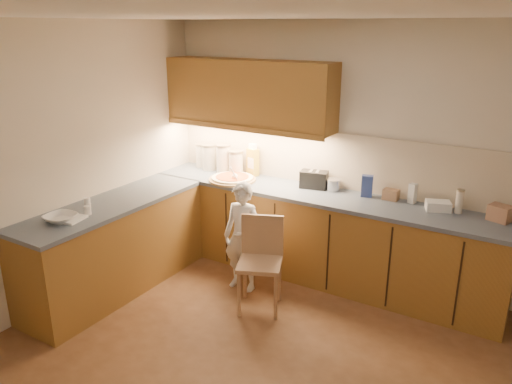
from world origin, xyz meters
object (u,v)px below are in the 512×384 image
at_px(pizza_on_board, 232,179).
at_px(toaster, 314,179).
at_px(oil_jug, 253,161).
at_px(child, 243,237).
at_px(wooden_chair, 261,256).

relative_size(pizza_on_board, toaster, 1.69).
relative_size(oil_jug, toaster, 1.19).
bearing_deg(child, oil_jug, 112.74).
bearing_deg(toaster, child, -129.40).
distance_m(wooden_chair, oil_jug, 1.37).
distance_m(child, wooden_chair, 0.37).
height_order(child, toaster, child).
xyz_separation_m(child, wooden_chair, (0.32, -0.19, -0.05)).
height_order(pizza_on_board, child, pizza_on_board).
relative_size(child, oil_jug, 3.03).
bearing_deg(wooden_chair, toaster, 62.48).
relative_size(wooden_chair, oil_jug, 2.38).
bearing_deg(pizza_on_board, wooden_chair, -42.26).
relative_size(wooden_chair, toaster, 2.85).
bearing_deg(pizza_on_board, oil_jug, 72.91).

